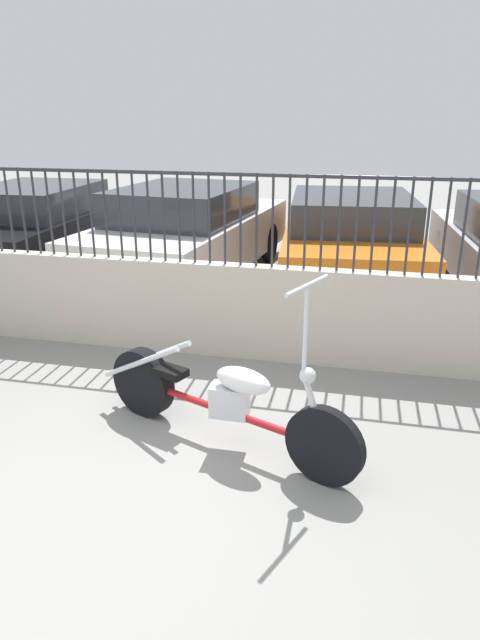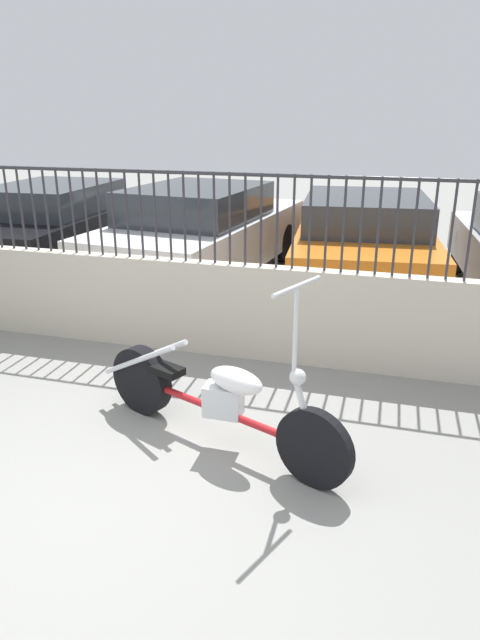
% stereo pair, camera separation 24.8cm
% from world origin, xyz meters
% --- Properties ---
extents(ground_plane, '(40.00, 40.00, 0.00)m').
position_xyz_m(ground_plane, '(0.00, 0.00, 0.00)').
color(ground_plane, gray).
extents(low_wall, '(10.83, 0.18, 0.97)m').
position_xyz_m(low_wall, '(0.00, 2.58, 0.49)').
color(low_wall, beige).
rests_on(low_wall, ground_plane).
extents(fence_railing, '(10.83, 0.04, 0.89)m').
position_xyz_m(fence_railing, '(-0.00, 2.58, 1.54)').
color(fence_railing, '#2D2D33').
rests_on(fence_railing, low_wall).
extents(motorcycle_red, '(2.21, 1.03, 1.40)m').
position_xyz_m(motorcycle_red, '(0.47, 0.94, 0.37)').
color(motorcycle_red, black).
rests_on(motorcycle_red, ground_plane).
extents(car_black, '(1.93, 4.47, 1.35)m').
position_xyz_m(car_black, '(-3.56, 5.33, 0.69)').
color(car_black, black).
rests_on(car_black, ground_plane).
extents(car_white, '(2.26, 4.63, 1.40)m').
position_xyz_m(car_white, '(-1.10, 5.30, 0.71)').
color(car_white, black).
rests_on(car_white, ground_plane).
extents(car_orange, '(2.22, 4.52, 1.33)m').
position_xyz_m(car_orange, '(1.25, 5.48, 0.68)').
color(car_orange, black).
rests_on(car_orange, ground_plane).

